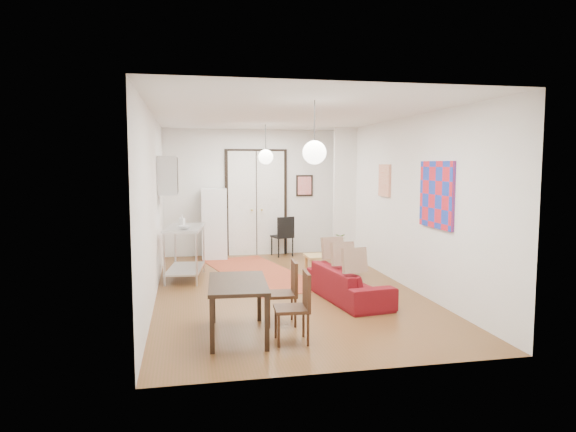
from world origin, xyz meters
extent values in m
plane|color=brown|center=(0.00, 0.00, 0.00)|extent=(7.00, 7.00, 0.00)
cube|color=silver|center=(0.00, 0.00, 2.90)|extent=(4.20, 7.00, 0.02)
cube|color=silver|center=(0.00, 3.50, 1.45)|extent=(4.20, 0.02, 2.90)
cube|color=silver|center=(0.00, -3.50, 1.45)|extent=(4.20, 0.02, 2.90)
cube|color=silver|center=(-2.10, 0.00, 1.45)|extent=(0.02, 7.00, 2.90)
cube|color=silver|center=(2.10, 0.00, 1.45)|extent=(0.02, 7.00, 2.90)
cube|color=white|center=(0.00, 3.46, 1.20)|extent=(1.44, 0.06, 2.50)
cube|color=silver|center=(1.85, 2.55, 1.45)|extent=(0.50, 0.10, 2.90)
cube|color=silver|center=(-1.92, 1.50, 1.90)|extent=(0.35, 1.00, 0.70)
cube|color=red|center=(2.08, -1.25, 1.65)|extent=(0.05, 1.00, 1.00)
cube|color=#F3E8CB|center=(2.08, 0.80, 1.80)|extent=(0.05, 0.50, 0.60)
cube|color=red|center=(1.15, 3.47, 1.60)|extent=(0.40, 0.03, 0.50)
cube|color=brown|center=(-2.07, 2.00, 1.95)|extent=(0.03, 0.44, 0.54)
sphere|color=white|center=(0.00, 2.00, 2.25)|extent=(0.30, 0.30, 0.30)
cylinder|color=black|center=(0.00, 2.00, 2.65)|extent=(0.01, 0.01, 0.50)
sphere|color=white|center=(0.00, -2.00, 2.25)|extent=(0.30, 0.30, 0.30)
cylinder|color=black|center=(0.00, -2.00, 2.65)|extent=(0.01, 0.01, 0.50)
cube|color=#BA492E|center=(-0.25, 1.37, 0.00)|extent=(2.10, 3.74, 0.01)
imported|color=maroon|center=(0.85, -0.84, 0.26)|extent=(0.94, 1.87, 0.52)
cube|color=tan|center=(1.04, 0.85, 0.39)|extent=(0.94, 0.54, 0.04)
cube|color=tan|center=(0.63, 0.65, 0.18)|extent=(0.05, 0.05, 0.37)
cube|color=tan|center=(1.45, 0.65, 0.18)|extent=(0.05, 0.05, 0.37)
cube|color=tan|center=(0.63, 1.06, 0.18)|extent=(0.05, 0.05, 0.37)
cube|color=tan|center=(1.45, 1.06, 0.18)|extent=(0.05, 0.05, 0.37)
imported|color=#2E612C|center=(1.14, 0.85, 0.61)|extent=(0.32, 0.37, 0.40)
cube|color=silver|center=(-1.63, 1.16, 0.95)|extent=(0.80, 1.34, 0.04)
cube|color=silver|center=(-1.63, 1.16, 0.19)|extent=(0.75, 1.29, 0.03)
cylinder|color=silver|center=(-1.91, 0.57, 0.47)|extent=(0.04, 0.04, 0.95)
cylinder|color=silver|center=(-1.36, 0.57, 0.47)|extent=(0.04, 0.04, 0.95)
cylinder|color=silver|center=(-1.91, 1.75, 0.47)|extent=(0.04, 0.04, 0.95)
cylinder|color=silver|center=(-1.36, 1.75, 0.47)|extent=(0.04, 0.04, 0.95)
imported|color=white|center=(-1.63, 0.86, 0.99)|extent=(0.30, 0.30, 0.06)
imported|color=#518FB0|center=(-1.68, 1.41, 1.07)|extent=(0.12, 0.12, 0.20)
cube|color=white|center=(-0.99, 3.15, 0.78)|extent=(0.58, 0.58, 1.56)
cube|color=black|center=(-1.00, -2.18, 0.65)|extent=(0.78, 1.26, 0.04)
cube|color=black|center=(-1.31, -2.74, 0.31)|extent=(0.06, 0.06, 0.63)
cube|color=black|center=(-0.70, -2.74, 0.31)|extent=(0.06, 0.06, 0.63)
cube|color=black|center=(-1.31, -1.61, 0.31)|extent=(0.06, 0.06, 0.63)
cube|color=black|center=(-0.70, -1.61, 0.31)|extent=(0.06, 0.06, 0.63)
cube|color=#3B2112|center=(-0.40, -1.83, 0.40)|extent=(0.43, 0.41, 0.04)
cube|color=#3B2112|center=(-0.40, -1.65, 0.63)|extent=(0.06, 0.39, 0.42)
cylinder|color=#3B2112|center=(-0.56, -2.00, 0.20)|extent=(0.03, 0.03, 0.40)
cylinder|color=#3B2112|center=(-0.24, -2.00, 0.20)|extent=(0.03, 0.03, 0.40)
cylinder|color=#3B2112|center=(-0.56, -1.66, 0.20)|extent=(0.03, 0.03, 0.40)
cylinder|color=#3B2112|center=(-0.24, -1.66, 0.20)|extent=(0.03, 0.03, 0.40)
cube|color=#3B2112|center=(-0.40, -2.53, 0.40)|extent=(0.43, 0.41, 0.04)
cube|color=#3B2112|center=(-0.40, -2.35, 0.63)|extent=(0.06, 0.39, 0.42)
cylinder|color=#3B2112|center=(-0.56, -2.70, 0.20)|extent=(0.03, 0.03, 0.40)
cylinder|color=#3B2112|center=(-0.24, -2.70, 0.20)|extent=(0.03, 0.03, 0.40)
cylinder|color=#3B2112|center=(-0.56, -2.36, 0.20)|extent=(0.03, 0.03, 0.40)
cylinder|color=#3B2112|center=(-0.24, -2.36, 0.20)|extent=(0.03, 0.03, 0.40)
cube|color=black|center=(0.55, 3.15, 0.45)|extent=(0.52, 0.52, 0.04)
cube|color=black|center=(0.55, 3.34, 0.69)|extent=(0.41, 0.15, 0.45)
cylinder|color=black|center=(0.37, 2.97, 0.22)|extent=(0.03, 0.03, 0.45)
cylinder|color=black|center=(0.73, 2.97, 0.22)|extent=(0.03, 0.03, 0.45)
cylinder|color=black|center=(0.37, 3.33, 0.22)|extent=(0.03, 0.03, 0.45)
cylinder|color=black|center=(0.73, 3.33, 0.22)|extent=(0.03, 0.03, 0.45)
camera|label=1|loc=(-1.60, -8.31, 2.10)|focal=32.00mm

